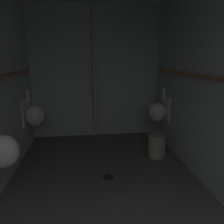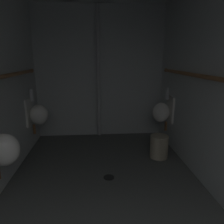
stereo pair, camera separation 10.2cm
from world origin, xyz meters
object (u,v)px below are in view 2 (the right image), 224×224
(urinal_left_far, at_px, (38,114))
(waste_bin, at_px, (159,147))
(urinal_right_mid, at_px, (162,112))
(standpipe_back_wall, at_px, (98,74))
(floor_drain, at_px, (109,177))
(urinal_left_mid, at_px, (2,149))

(urinal_left_far, distance_m, waste_bin, 2.02)
(urinal_right_mid, height_order, standpipe_back_wall, standpipe_back_wall)
(standpipe_back_wall, distance_m, floor_drain, 1.93)
(urinal_left_mid, relative_size, floor_drain, 5.39)
(urinal_left_far, xyz_separation_m, urinal_right_mid, (2.09, -0.02, 0.00))
(urinal_left_far, relative_size, standpipe_back_wall, 0.32)
(urinal_left_mid, bearing_deg, floor_drain, 17.66)
(urinal_right_mid, distance_m, standpipe_back_wall, 1.34)
(urinal_right_mid, xyz_separation_m, standpipe_back_wall, (-1.08, 0.52, 0.61))
(urinal_left_far, relative_size, waste_bin, 2.16)
(floor_drain, bearing_deg, urinal_left_mid, -162.34)
(urinal_left_mid, distance_m, floor_drain, 1.31)
(urinal_left_far, height_order, urinal_right_mid, same)
(standpipe_back_wall, xyz_separation_m, floor_drain, (0.09, -1.50, -1.21))
(urinal_right_mid, bearing_deg, standpipe_back_wall, 154.43)
(urinal_left_far, relative_size, floor_drain, 5.39)
(standpipe_back_wall, height_order, floor_drain, standpipe_back_wall)
(standpipe_back_wall, xyz_separation_m, waste_bin, (0.90, -0.99, -1.03))
(urinal_left_mid, xyz_separation_m, urinal_left_far, (0.00, 1.35, 0.00))
(urinal_left_mid, bearing_deg, urinal_right_mid, 32.67)
(urinal_left_far, height_order, standpipe_back_wall, standpipe_back_wall)
(urinal_left_mid, height_order, urinal_right_mid, same)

